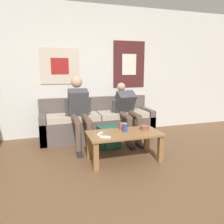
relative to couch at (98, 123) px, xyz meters
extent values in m
plane|color=brown|center=(-0.27, -2.30, -0.28)|extent=(18.00, 18.00, 0.00)
cube|color=silver|center=(-0.27, 0.33, 1.00)|extent=(10.00, 0.05, 2.55)
cube|color=beige|center=(-0.65, 0.30, 1.10)|extent=(0.74, 0.01, 0.68)
cube|color=maroon|center=(-0.65, 0.29, 1.10)|extent=(0.33, 0.01, 0.30)
cube|color=#471E1E|center=(0.76, 0.30, 1.13)|extent=(0.69, 0.01, 0.95)
cube|color=silver|center=(0.76, 0.29, 1.13)|extent=(0.31, 0.01, 0.43)
cube|color=#564C47|center=(0.00, 0.24, 0.10)|extent=(2.18, 0.13, 0.76)
cube|color=#564C47|center=(0.00, -0.09, -0.08)|extent=(2.18, 0.53, 0.40)
cube|color=#564C47|center=(-1.03, -0.09, -0.02)|extent=(0.12, 0.53, 0.52)
cube|color=#564C47|center=(1.03, -0.09, -0.02)|extent=(0.12, 0.53, 0.52)
cube|color=#B2A38E|center=(-0.48, -0.09, 0.17)|extent=(0.95, 0.49, 0.10)
cube|color=#B2A38E|center=(0.48, -0.09, 0.17)|extent=(0.95, 0.49, 0.10)
cube|color=olive|center=(0.11, -1.20, 0.13)|extent=(1.06, 0.55, 0.03)
cube|color=olive|center=(-0.37, -0.98, -0.08)|extent=(0.07, 0.07, 0.39)
cube|color=olive|center=(0.58, -0.98, -0.08)|extent=(0.07, 0.07, 0.39)
cube|color=olive|center=(-0.37, -1.42, -0.08)|extent=(0.07, 0.07, 0.39)
cube|color=olive|center=(0.58, -1.42, -0.08)|extent=(0.07, 0.07, 0.39)
cylinder|color=brown|center=(-0.50, -0.52, 0.22)|extent=(0.11, 0.47, 0.11)
cylinder|color=brown|center=(-0.50, -0.76, -0.02)|extent=(0.10, 0.10, 0.47)
cube|color=#232328|center=(-0.50, -0.83, -0.25)|extent=(0.11, 0.25, 0.05)
cylinder|color=brown|center=(-0.32, -0.52, 0.22)|extent=(0.11, 0.47, 0.11)
cylinder|color=brown|center=(-0.32, -0.76, -0.02)|extent=(0.10, 0.10, 0.47)
cube|color=#232328|center=(-0.32, -0.83, -0.25)|extent=(0.11, 0.25, 0.05)
cube|color=#3F3F44|center=(-0.41, -0.22, 0.45)|extent=(0.35, 0.35, 0.52)
sphere|color=tan|center=(-0.41, -0.12, 0.82)|extent=(0.21, 0.21, 0.21)
cylinder|color=#3F3F44|center=(-0.60, -0.22, 0.41)|extent=(0.08, 0.12, 0.27)
cylinder|color=#3F3F44|center=(-0.21, -0.22, 0.41)|extent=(0.08, 0.12, 0.27)
cylinder|color=brown|center=(0.39, -0.49, 0.22)|extent=(0.11, 0.40, 0.11)
cylinder|color=brown|center=(0.39, -0.69, -0.02)|extent=(0.10, 0.10, 0.47)
cube|color=#232328|center=(0.39, -0.76, -0.25)|extent=(0.11, 0.25, 0.05)
cylinder|color=brown|center=(0.57, -0.49, 0.22)|extent=(0.11, 0.40, 0.11)
cylinder|color=brown|center=(0.57, -0.69, -0.02)|extent=(0.10, 0.10, 0.47)
cube|color=#232328|center=(0.57, -0.76, -0.25)|extent=(0.11, 0.25, 0.05)
cube|color=#3F3F44|center=(0.48, -0.18, 0.40)|extent=(0.39, 0.45, 0.49)
sphere|color=tan|center=(0.48, 0.00, 0.70)|extent=(0.16, 0.16, 0.16)
cylinder|color=#3F3F44|center=(0.29, -0.15, 0.36)|extent=(0.08, 0.14, 0.25)
cylinder|color=#3F3F44|center=(0.68, -0.15, 0.36)|extent=(0.08, 0.14, 0.25)
cube|color=#1E5642|center=(0.04, -0.64, -0.09)|extent=(0.39, 0.31, 0.37)
cube|color=#1E5642|center=(0.06, -0.75, -0.18)|extent=(0.26, 0.13, 0.17)
cylinder|color=brown|center=(0.45, -1.15, 0.17)|extent=(0.13, 0.13, 0.06)
torus|color=brown|center=(0.45, -1.15, 0.20)|extent=(0.14, 0.14, 0.02)
cylinder|color=#B24C42|center=(0.14, -1.02, 0.19)|extent=(0.09, 0.09, 0.10)
cylinder|color=black|center=(0.14, -1.02, 0.25)|extent=(0.00, 0.00, 0.01)
cylinder|color=#28479E|center=(0.14, -1.15, 0.20)|extent=(0.07, 0.07, 0.12)
cylinder|color=silver|center=(0.14, -1.15, 0.26)|extent=(0.06, 0.06, 0.00)
cube|color=white|center=(-0.22, -1.35, 0.15)|extent=(0.14, 0.11, 0.02)
cylinder|color=#333842|center=(-0.25, -1.33, 0.17)|extent=(0.01, 0.01, 0.00)
cube|color=white|center=(-0.25, -1.18, 0.15)|extent=(0.11, 0.14, 0.02)
cylinder|color=#333842|center=(-0.23, -1.16, 0.17)|extent=(0.01, 0.01, 0.00)
camera|label=1|loc=(-0.97, -4.05, 1.06)|focal=35.00mm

